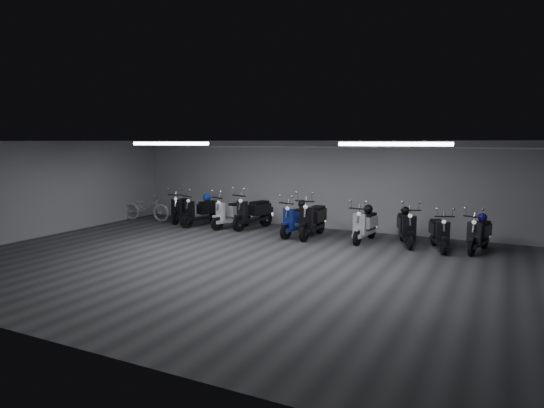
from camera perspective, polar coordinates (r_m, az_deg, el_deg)
The scene contains 24 objects.
floor at distance 11.00m, azimuth -2.75°, elevation -7.20°, with size 14.00×10.00×0.01m, color #343436.
ceiling at distance 10.64m, azimuth -2.84°, elevation 7.60°, with size 14.00×10.00×0.01m, color gray.
back_wall at distance 15.27m, azimuth 6.42°, elevation 2.26°, with size 14.00×0.01×2.80m, color #A1A1A4.
front_wall at distance 6.88m, azimuth -23.69°, elevation -4.77°, with size 14.00×0.01×2.80m, color #A1A1A4.
left_wall at distance 15.40m, azimuth -26.19°, elevation 1.58°, with size 0.01×10.00×2.80m, color #A1A1A4.
fluor_strip_left at distance 13.15m, azimuth -12.22°, elevation 7.15°, with size 2.40×0.18×0.08m, color white.
fluor_strip_right at distance 10.51m, azimuth 14.47°, elevation 7.02°, with size 2.40×0.18×0.08m, color white.
conduit at distance 15.12m, azimuth 6.38°, elevation 6.84°, with size 0.05×0.05×13.60m, color white.
scooter_0 at distance 16.73m, azimuth -10.94°, elevation -0.01°, with size 0.57×1.70×1.26m, color black, non-canonical shape.
scooter_1 at distance 15.82m, azimuth -8.55°, elevation -0.33°, with size 0.58×1.75×1.30m, color black, non-canonical shape.
scooter_2 at distance 15.31m, azimuth -4.95°, elevation -0.55°, with size 0.58×1.74×1.29m, color silver, non-canonical shape.
scooter_3 at distance 15.14m, azimuth -2.35°, elevation -0.41°, with size 0.63×1.88×1.40m, color black, non-canonical shape.
scooter_4 at distance 13.97m, azimuth 3.13°, elevation -1.30°, with size 0.58×1.74×1.30m, color navy, non-canonical shape.
scooter_5 at distance 13.79m, azimuth 4.93°, elevation -1.16°, with size 0.64×1.91×1.42m, color black, non-canonical shape.
scooter_6 at distance 13.41m, azimuth 11.16°, elevation -1.90°, with size 0.56×1.68×1.25m, color #BDBCC1, non-canonical shape.
scooter_7 at distance 13.25m, azimuth 15.93°, elevation -2.08°, with size 0.58×1.73×1.29m, color black, non-canonical shape.
scooter_8 at distance 12.93m, azimuth 19.55°, elevation -2.67°, with size 0.53×1.60×1.19m, color black, non-canonical shape.
scooter_9 at distance 13.02m, azimuth 23.74°, elevation -2.75°, with size 0.55×1.64×1.22m, color black, non-canonical shape.
bicycle at distance 17.34m, azimuth -14.96°, elevation -0.01°, with size 0.65×1.83×1.18m, color silver.
helmet_0 at distance 13.58m, azimuth 11.54°, elevation -0.60°, with size 0.26×0.26×0.26m, color black.
helmet_1 at distance 15.93m, azimuth -7.87°, elevation 0.80°, with size 0.27×0.27×0.27m, color #0E2CA0.
helmet_2 at distance 14.12m, azimuth 3.71°, elevation -0.03°, with size 0.27×0.27×0.27m, color black.
helmet_3 at distance 13.20m, azimuth 24.07°, elevation -1.50°, with size 0.23×0.23×0.23m, color #150B7D.
helmet_4 at distance 13.44m, azimuth 15.80°, elevation -0.78°, with size 0.23×0.23×0.23m, color black.
Camera 1 is at (5.20, -9.28, 2.79)m, focal length 31.19 mm.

